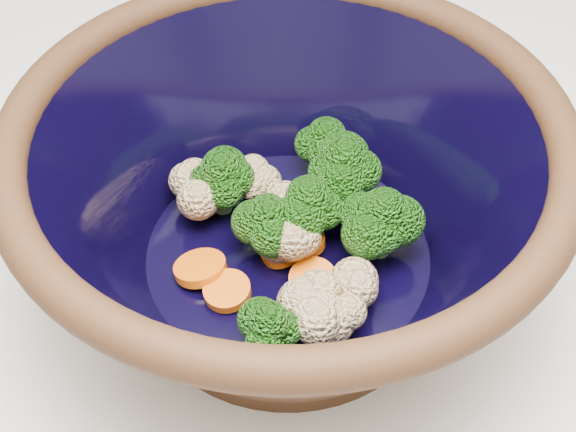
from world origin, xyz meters
TOP-DOWN VIEW (x-y plane):
  - mixing_bowl at (-0.04, 0.04)m, footprint 0.36×0.36m
  - vegetable_pile at (-0.03, 0.05)m, footprint 0.15×0.18m

SIDE VIEW (x-z plane):
  - vegetable_pile at x=-0.03m, z-range 0.93..0.98m
  - mixing_bowl at x=-0.04m, z-range 0.91..1.04m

